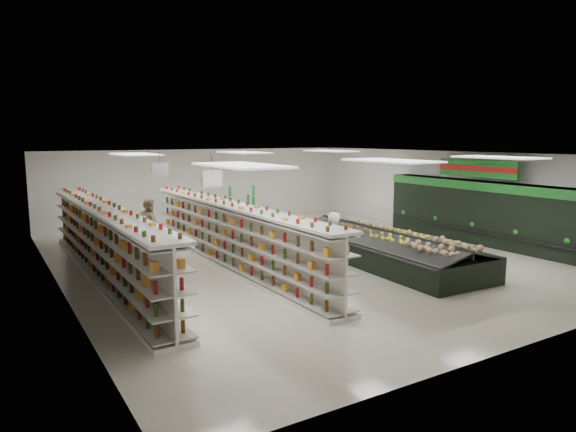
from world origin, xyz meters
TOP-DOWN VIEW (x-y plane):
  - floor at (0.00, 0.00)m, footprint 16.00×16.00m
  - ceiling at (0.00, 0.00)m, footprint 14.00×16.00m
  - wall_back at (0.00, 8.00)m, footprint 14.00×0.02m
  - wall_front at (0.00, -8.00)m, footprint 14.00×0.02m
  - wall_left at (-7.00, 0.00)m, footprint 0.02×16.00m
  - wall_right at (7.00, 0.00)m, footprint 0.02×16.00m
  - produce_wall_case at (6.53, -1.50)m, footprint 0.93×8.00m
  - aisle_sign_near at (-3.80, -2.00)m, footprint 0.52×0.06m
  - aisle_sign_far at (-3.80, 2.00)m, footprint 0.52×0.06m
  - hortifruti_banner at (6.25, -1.50)m, footprint 0.12×3.20m
  - gondola_left at (-5.82, 0.54)m, footprint 0.91×11.13m
  - gondola_center at (-2.43, -0.09)m, footprint 0.88×10.64m
  - produce_island at (1.71, -1.94)m, footprint 2.71×6.85m
  - soda_endcap at (0.19, 4.82)m, footprint 1.44×1.08m
  - shopper_main at (-0.81, -2.72)m, footprint 0.78×0.65m
  - shopper_background at (-3.82, 3.29)m, footprint 0.58×0.89m

SIDE VIEW (x-z plane):
  - floor at x=0.00m, z-range 0.00..0.00m
  - produce_island at x=1.71m, z-range -0.05..0.96m
  - soda_endcap at x=0.19m, z-range -0.03..1.67m
  - gondola_center at x=-2.43m, z-range -0.08..1.77m
  - shopper_background at x=-3.82m, z-range 0.00..1.76m
  - gondola_left at x=-5.82m, z-range -0.08..1.85m
  - shopper_main at x=-0.81m, z-range 0.00..1.81m
  - produce_wall_case at x=6.53m, z-range 0.14..2.34m
  - wall_back at x=0.00m, z-range 0.00..3.20m
  - wall_front at x=0.00m, z-range 0.00..3.20m
  - wall_left at x=-7.00m, z-range 0.00..3.20m
  - wall_right at x=7.00m, z-range 0.00..3.20m
  - hortifruti_banner at x=6.25m, z-range 2.18..3.13m
  - aisle_sign_near at x=-3.80m, z-range 2.38..3.13m
  - aisle_sign_far at x=-3.80m, z-range 2.38..3.13m
  - ceiling at x=0.00m, z-range 3.19..3.21m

